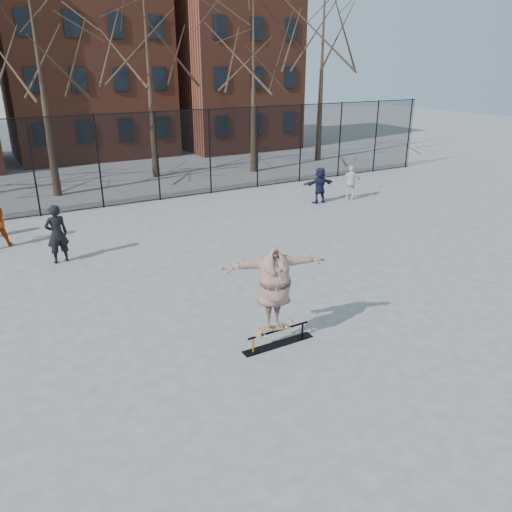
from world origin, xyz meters
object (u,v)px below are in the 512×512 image
skate_rail (278,339)px  bystander_white (351,183)px  skater (275,289)px  bystander_navy (320,185)px  skateboard (274,329)px  bystander_black (57,234)px

skate_rail → bystander_white: bystander_white is taller
skater → bystander_navy: (8.24, 9.45, -0.61)m
bystander_white → skateboard: bearing=76.2°
skate_rail → skateboard: skateboard is taller
skate_rail → skater: size_ratio=0.77×
skateboard → bystander_white: (9.84, 9.19, 0.36)m
skate_rail → bystander_navy: 12.47m
skateboard → bystander_white: bearing=43.0°
skateboard → bystander_white: 13.47m
skateboard → skate_rail: bearing=0.0°
skate_rail → bystander_black: bearing=113.7°
skater → bystander_navy: 12.55m
skate_rail → skateboard: size_ratio=2.07×
bystander_white → bystander_black: bearing=39.6°
bystander_navy → bystander_black: bearing=14.6°
bystander_black → bystander_navy: 11.63m
bystander_white → bystander_navy: (-1.60, 0.25, 0.01)m
skater → bystander_white: skater is taller
skateboard → skater: bearing=-26.6°
skate_rail → skater: skater is taller
skate_rail → bystander_white: bearing=43.4°
bystander_black → bystander_white: bystander_black is taller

